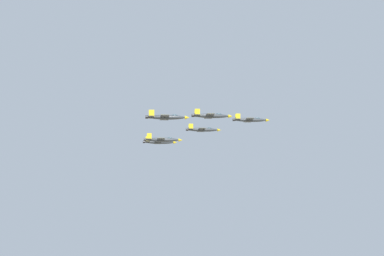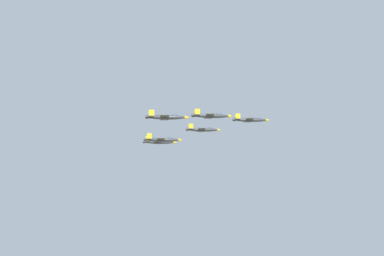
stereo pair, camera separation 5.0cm
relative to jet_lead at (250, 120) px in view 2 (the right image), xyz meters
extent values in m
ellipsoid|color=#2D3338|center=(-0.02, -0.02, -0.06)|extent=(9.47, 9.28, 1.51)
cone|color=gold|center=(4.67, 4.55, -0.06)|extent=(1.98, 1.97, 1.28)
ellipsoid|color=#334751|center=(1.83, 1.79, 0.50)|extent=(2.23, 2.22, 0.88)
cube|color=#2D3338|center=(-0.44, -0.43, -0.15)|extent=(7.78, 7.88, 0.15)
cube|color=gold|center=(-3.07, 2.28, -0.10)|extent=(2.14, 2.11, 0.18)
cube|color=gold|center=(2.20, -3.13, -0.10)|extent=(2.14, 2.11, 0.18)
cube|color=#2D3338|center=(-3.55, -3.46, -0.06)|extent=(4.13, 4.17, 0.15)
cube|color=gold|center=(-3.91, -2.76, 1.03)|extent=(1.34, 1.32, 2.18)
cube|color=gold|center=(-2.85, -3.84, 1.03)|extent=(1.34, 1.32, 2.18)
cylinder|color=black|center=(-4.46, -4.35, -0.06)|extent=(1.34, 1.34, 1.06)
ellipsoid|color=#2D3338|center=(-21.38, -1.81, -1.53)|extent=(9.23, 9.32, 1.49)
cone|color=gold|center=(-16.83, 2.80, -1.53)|extent=(1.95, 1.96, 1.27)
ellipsoid|color=#334751|center=(-19.59, 0.01, -0.97)|extent=(2.20, 2.20, 0.87)
cube|color=#2D3338|center=(-21.79, -2.22, -1.62)|extent=(7.77, 7.72, 0.15)
cube|color=gold|center=(-24.45, 0.41, -1.57)|extent=(2.09, 2.11, 0.18)
cube|color=gold|center=(-19.13, -4.84, -1.57)|extent=(2.09, 2.11, 0.18)
cube|color=#2D3338|center=(-24.81, -5.28, -1.53)|extent=(4.12, 4.10, 0.15)
cube|color=gold|center=(-25.18, -4.59, -0.45)|extent=(1.31, 1.32, 2.16)
cube|color=gold|center=(-24.12, -5.64, -0.45)|extent=(1.31, 1.32, 2.16)
cylinder|color=black|center=(-25.70, -6.18, -1.53)|extent=(1.33, 1.33, 1.05)
ellipsoid|color=#2D3338|center=(-1.69, -21.39, -1.62)|extent=(9.64, 9.81, 1.57)
cone|color=gold|center=(3.05, -16.54, -1.62)|extent=(2.05, 2.05, 1.33)
ellipsoid|color=#334751|center=(0.18, -19.47, -1.03)|extent=(2.30, 2.32, 0.91)
cube|color=#2D3338|center=(-2.12, -21.83, -1.70)|extent=(8.17, 8.08, 0.16)
cube|color=gold|center=(-4.92, -19.09, -1.66)|extent=(2.19, 2.22, 0.19)
cube|color=gold|center=(0.68, -24.57, -1.66)|extent=(2.19, 2.22, 0.19)
cube|color=#2D3338|center=(-5.27, -25.05, -1.62)|extent=(4.33, 4.29, 0.16)
cube|color=gold|center=(-5.66, -24.33, -0.49)|extent=(1.37, 1.39, 2.26)
cube|color=gold|center=(-4.54, -25.42, -0.49)|extent=(1.37, 1.39, 2.26)
cylinder|color=black|center=(-6.20, -26.00, -1.62)|extent=(1.39, 1.39, 1.10)
ellipsoid|color=#2D3338|center=(-42.75, -3.59, -4.41)|extent=(9.16, 9.43, 1.50)
cone|color=gold|center=(-38.25, 1.08, -4.41)|extent=(1.96, 1.96, 1.27)
ellipsoid|color=#334751|center=(-40.97, -1.75, -3.84)|extent=(2.19, 2.22, 0.87)
cube|color=#2D3338|center=(-43.15, -4.01, -4.49)|extent=(7.84, 7.69, 0.15)
cube|color=gold|center=(-45.85, -1.42, -4.45)|extent=(2.08, 2.13, 0.18)
cube|color=gold|center=(-40.46, -6.61, -4.45)|extent=(2.08, 2.13, 0.18)
cube|color=#2D3338|center=(-46.14, -7.12, -4.41)|extent=(4.15, 4.09, 0.15)
cube|color=gold|center=(-46.52, -6.43, -3.32)|extent=(1.30, 1.34, 2.16)
cube|color=gold|center=(-45.44, -7.47, -3.32)|extent=(1.30, 1.34, 2.16)
cylinder|color=black|center=(-47.02, -8.03, -4.41)|extent=(1.33, 1.33, 1.05)
ellipsoid|color=#2D3338|center=(-3.37, -42.77, -5.17)|extent=(9.82, 9.59, 1.56)
cone|color=gold|center=(1.49, -38.05, -5.17)|extent=(2.05, 2.04, 1.33)
ellipsoid|color=#334751|center=(-1.45, -40.90, -4.59)|extent=(2.31, 2.29, 0.91)
cube|color=#2D3338|center=(-3.81, -43.19, -5.26)|extent=(8.04, 8.17, 0.16)
cube|color=gold|center=(-6.53, -40.38, -5.22)|extent=(2.22, 2.18, 0.19)
cube|color=gold|center=(-1.08, -46.00, -5.22)|extent=(2.22, 2.18, 0.19)
cube|color=#2D3338|center=(-7.03, -46.32, -5.17)|extent=(4.27, 4.32, 0.16)
cube|color=gold|center=(-7.40, -45.59, -4.04)|extent=(1.39, 1.36, 2.26)
cube|color=gold|center=(-6.32, -46.71, -4.04)|extent=(1.39, 1.36, 2.26)
cylinder|color=black|center=(-7.98, -47.24, -5.17)|extent=(1.39, 1.39, 1.09)
ellipsoid|color=#2D3338|center=(-23.06, -23.18, -8.04)|extent=(9.65, 9.47, 1.54)
cone|color=gold|center=(-18.28, -18.52, -8.04)|extent=(2.02, 2.01, 1.31)
ellipsoid|color=#334751|center=(-21.17, -21.34, -7.46)|extent=(2.28, 2.26, 0.90)
cube|color=#2D3338|center=(-23.49, -23.60, -8.13)|extent=(7.94, 8.04, 0.15)
cube|color=gold|center=(-26.18, -20.84, -8.08)|extent=(2.18, 2.15, 0.18)
cube|color=gold|center=(-20.80, -26.36, -8.08)|extent=(2.18, 2.15, 0.18)
cube|color=#2D3338|center=(-26.66, -26.69, -8.04)|extent=(4.22, 4.26, 0.15)
cube|color=gold|center=(-27.03, -25.98, -6.93)|extent=(1.37, 1.34, 2.23)
cube|color=gold|center=(-25.95, -27.08, -6.93)|extent=(1.37, 1.34, 2.23)
cylinder|color=black|center=(-27.59, -27.60, -8.04)|extent=(1.37, 1.37, 1.08)
camera|label=1|loc=(144.54, -205.95, -49.15)|focal=64.42mm
camera|label=2|loc=(144.58, -205.92, -49.15)|focal=64.42mm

